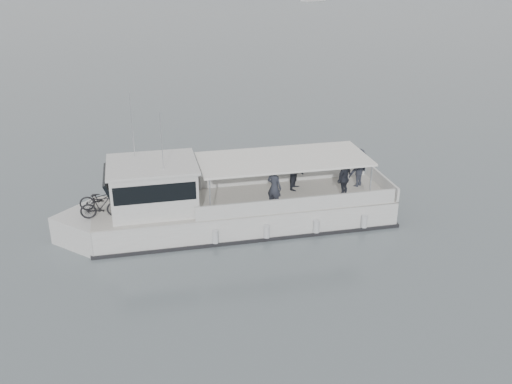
# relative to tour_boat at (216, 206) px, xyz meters

# --- Properties ---
(ground) EXTENTS (1400.00, 1400.00, 0.00)m
(ground) POSITION_rel_tour_boat_xyz_m (-1.75, 1.50, -1.01)
(ground) COLOR slate
(ground) RESTS_ON ground
(tour_boat) EXTENTS (14.10, 8.49, 6.13)m
(tour_boat) POSITION_rel_tour_boat_xyz_m (0.00, 0.00, 0.00)
(tour_boat) COLOR silver
(tour_boat) RESTS_ON ground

